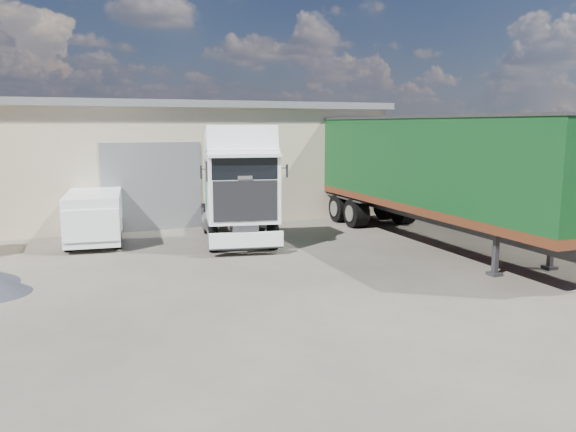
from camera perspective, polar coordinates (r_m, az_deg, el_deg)
name	(u,v)px	position (r m, az deg, el deg)	size (l,w,h in m)	color
ground	(293,290)	(14.94, 0.56, -7.49)	(120.00, 120.00, 0.00)	black
warehouse	(46,159)	(29.20, -23.39, 5.30)	(30.60, 12.60, 5.42)	#BCB191
brick_boundary_wall	(482,195)	(25.87, 19.09, 1.98)	(0.35, 26.00, 2.50)	maroon
tractor_unit	(239,195)	(20.38, -4.97, 2.19)	(3.66, 6.71, 4.29)	black
box_trailer	(435,166)	(21.02, 14.72, 4.89)	(3.34, 13.94, 4.61)	#2D2D30
panel_van	(95,217)	(21.79, -19.03, -0.06)	(2.42, 4.75, 1.86)	black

